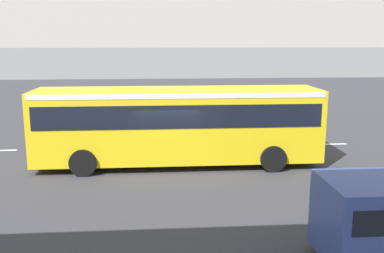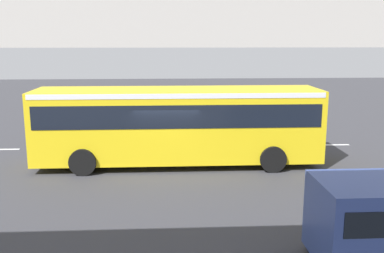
% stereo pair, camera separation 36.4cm
% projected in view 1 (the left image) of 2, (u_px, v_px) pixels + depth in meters
% --- Properties ---
extents(ground, '(80.00, 80.00, 0.00)m').
position_uv_depth(ground, '(167.00, 168.00, 17.51)').
color(ground, '#38383D').
extents(city_bus, '(11.54, 2.85, 3.15)m').
position_uv_depth(city_bus, '(178.00, 120.00, 17.61)').
color(city_bus, yellow).
rests_on(city_bus, ground).
extents(pedestrian, '(0.38, 0.38, 1.79)m').
position_uv_depth(pedestrian, '(218.00, 130.00, 20.53)').
color(pedestrian, '#2D2D38').
rests_on(pedestrian, ground).
extents(traffic_sign, '(0.08, 0.60, 2.80)m').
position_uv_depth(traffic_sign, '(268.00, 109.00, 20.34)').
color(traffic_sign, slate).
rests_on(traffic_sign, ground).
extents(lane_dash_leftmost, '(2.00, 0.20, 0.01)m').
position_uv_depth(lane_dash_leftmost, '(327.00, 144.00, 21.40)').
color(lane_dash_leftmost, silver).
rests_on(lane_dash_leftmost, ground).
extents(lane_dash_left, '(2.00, 0.20, 0.01)m').
position_uv_depth(lane_dash_left, '(247.00, 146.00, 21.10)').
color(lane_dash_left, silver).
rests_on(lane_dash_left, ground).
extents(lane_dash_centre, '(2.00, 0.20, 0.01)m').
position_uv_depth(lane_dash_centre, '(166.00, 147.00, 20.80)').
color(lane_dash_centre, silver).
rests_on(lane_dash_centre, ground).
extents(lane_dash_right, '(2.00, 0.20, 0.01)m').
position_uv_depth(lane_dash_right, '(82.00, 149.00, 20.50)').
color(lane_dash_right, silver).
rests_on(lane_dash_right, ground).
extents(pedestrian_overpass, '(30.50, 2.60, 6.66)m').
position_uv_depth(pedestrian_overpass, '(183.00, 54.00, 5.03)').
color(pedestrian_overpass, '#B2ADA5').
rests_on(pedestrian_overpass, ground).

